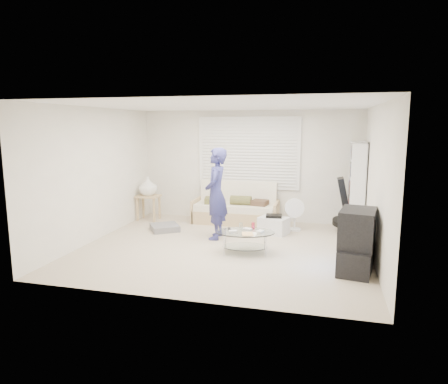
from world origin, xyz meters
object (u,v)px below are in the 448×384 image
(tv_unit, at_px, (357,241))
(bookshelf, at_px, (356,188))
(coffee_table, at_px, (245,236))

(tv_unit, bearing_deg, bookshelf, 86.93)
(bookshelf, xyz_separation_m, coffee_table, (-1.90, -1.90, -0.62))
(bookshelf, height_order, tv_unit, bookshelf)
(tv_unit, distance_m, coffee_table, 1.84)
(coffee_table, bearing_deg, tv_unit, -13.78)
(bookshelf, bearing_deg, coffee_table, -135.04)
(coffee_table, bearing_deg, bookshelf, 44.96)
(tv_unit, height_order, coffee_table, tv_unit)
(bookshelf, bearing_deg, tv_unit, -93.07)
(bookshelf, distance_m, tv_unit, 2.39)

